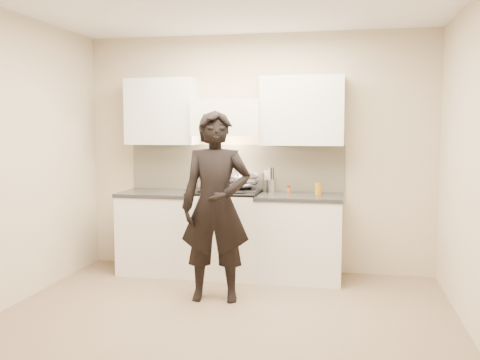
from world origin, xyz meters
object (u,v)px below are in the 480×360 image
object	(u,v)px
wok	(243,180)
utensil_crock	(271,185)
stove	(225,233)
person	(216,206)
counter_right	(300,237)

from	to	relation	value
wok	utensil_crock	bearing A→B (deg)	9.47
stove	utensil_crock	size ratio (longest dim) A/B	3.42
utensil_crock	person	bearing A→B (deg)	-109.96
person	wok	bearing A→B (deg)	78.11
counter_right	person	world-z (taller)	person
counter_right	utensil_crock	bearing A→B (deg)	153.22
wok	person	size ratio (longest dim) A/B	0.26
counter_right	wok	world-z (taller)	wok
counter_right	wok	size ratio (longest dim) A/B	2.00
stove	person	distance (m)	0.98
counter_right	person	size ratio (longest dim) A/B	0.51
wok	person	bearing A→B (deg)	-94.09
counter_right	wok	bearing A→B (deg)	169.52
stove	person	world-z (taller)	person
person	stove	bearing A→B (deg)	89.27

